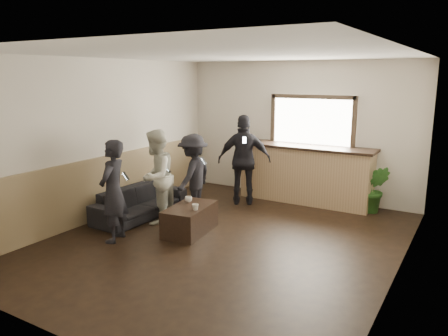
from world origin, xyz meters
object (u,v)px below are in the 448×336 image
Objects in this scene: cup_b at (195,207)px; person_c at (193,175)px; bar_counter at (306,170)px; coffee_table at (190,219)px; cup_a at (188,199)px; potted_plant at (375,189)px; person_b at (156,177)px; person_a at (113,191)px; person_d at (244,160)px; sofa at (140,202)px.

cup_b is 0.07× the size of person_c.
bar_counter reaches higher than person_c.
coffee_table is 0.36m from cup_a.
cup_a is 0.08× the size of person_c.
potted_plant is (2.33, 2.61, 0.23)m from coffee_table.
person_b is (-0.64, -0.05, 0.32)m from cup_a.
bar_counter is 2.71× the size of coffee_table.
cup_a is (-0.15, 0.18, 0.27)m from coffee_table.
person_d is (0.77, 2.77, 0.09)m from person_a.
person_c is (0.32, 1.66, -0.04)m from person_a.
cup_a is 0.07× the size of person_b.
sofa and cup_b have the same top height.
person_b is (-0.98, 0.26, 0.32)m from cup_b.
coffee_table is 0.56× the size of person_d.
person_d is at bearing -162.91° from potted_plant.
sofa is at bearing 178.47° from cup_a.
person_c is at bearing 126.28° from cup_b.
cup_b is (0.35, -0.30, 0.00)m from cup_a.
potted_plant is 2.50m from person_d.
cup_b reaches higher than cup_a.
potted_plant is 0.55× the size of person_b.
person_d is (0.77, 1.75, 0.07)m from person_b.
bar_counter is 2.89m from cup_b.
coffee_table is at bearing 62.28° from person_d.
cup_a is at bearing 57.18° from person_d.
person_a reaches higher than cup_b.
potted_plant is (2.49, 2.43, -0.04)m from cup_a.
sofa is at bearing -59.61° from person_c.
sofa is 2.16m from person_d.
person_a is at bearing -121.04° from cup_a.
bar_counter is 2.37m from person_c.
bar_counter is 1.53× the size of person_d.
person_a is (0.45, -1.09, 0.52)m from sofa.
cup_a is at bearing 131.37° from person_a.
sofa is 1.17× the size of person_a.
cup_b is 2.06m from person_d.
bar_counter is 1.81× the size of person_c.
sofa is 1.26m from coffee_table.
person_a is at bearing -132.07° from coffee_table.
coffee_table is 1.00m from person_b.
potted_plant is at bearing 51.88° from cup_b.
person_b is at bearing -141.63° from potted_plant.
bar_counter is 1.71× the size of person_a.
person_d is at bearing 95.99° from cup_b.
sofa is at bearing 25.58° from person_d.
coffee_table is 0.67× the size of person_c.
person_c is at bearing -52.24° from sofa.
cup_a is (1.09, -0.03, 0.22)m from sofa.
cup_a is 0.46m from cup_b.
cup_a is 1.76m from person_d.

